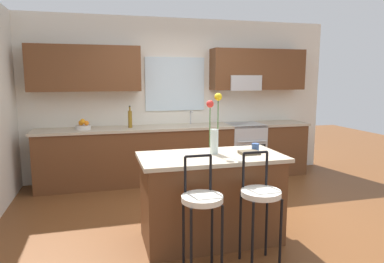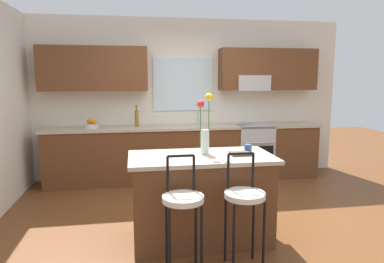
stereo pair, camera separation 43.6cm
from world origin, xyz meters
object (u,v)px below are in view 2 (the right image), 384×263
Objects in this scene: kitchen_island at (201,198)px; mug_ceramic at (248,149)px; flower_vase at (205,129)px; bottle_olive_oil at (137,118)px; bar_stool_middle at (244,200)px; bar_stool_near at (183,204)px; cookbook at (240,154)px; fruit_bowl_oranges at (91,125)px; oven_range at (252,151)px.

mug_ceramic is at bearing 4.39° from kitchen_island.
flower_vase is 2.29m from bottle_olive_oil.
bar_stool_near is at bearing 180.00° from bar_stool_middle.
bar_stool_middle reaches higher than cookbook.
flower_vase is at bearing -57.40° from fruit_bowl_oranges.
cookbook is 0.83× the size of fruit_bowl_oranges.
bottle_olive_oil reaches higher than cookbook.
bar_stool_near is (-0.27, -0.59, 0.17)m from kitchen_island.
mug_ceramic is at bearing 38.78° from bar_stool_near.
bar_stool_near is 1.06m from mug_ceramic.
flower_vase is 1.81× the size of bottle_olive_oil.
mug_ceramic is (0.79, 0.63, 0.33)m from bar_stool_near.
mug_ceramic is 2.89m from fruit_bowl_oranges.
flower_vase is (-1.28, -2.16, 0.73)m from oven_range.
oven_range and kitchen_island have the same top height.
mug_ceramic is 0.45× the size of cookbook.
oven_range is 3.01m from bar_stool_middle.
fruit_bowl_oranges is at bearing 122.60° from flower_vase.
flower_vase reaches higher than kitchen_island.
fruit_bowl_oranges is (-1.75, 2.29, 0.04)m from cookbook.
fruit_bowl_oranges is (-1.86, 2.21, 0.01)m from mug_ceramic.
flower_vase is at bearing 109.16° from bar_stool_middle.
kitchen_island is 1.42× the size of bar_stool_near.
fruit_bowl_oranges is at bearing 130.17° from mug_ceramic.
oven_range is at bearing 69.35° from bar_stool_middle.
bar_stool_middle is at bearing -110.55° from mug_ceramic.
mug_ceramic is (0.24, 0.63, 0.33)m from bar_stool_middle.
bar_stool_middle is 11.58× the size of mug_ceramic.
oven_range is 2.38m from mug_ceramic.
flower_vase is (-0.23, 0.65, 0.55)m from bar_stool_middle.
mug_ceramic is at bearing -62.61° from bottle_olive_oil.
mug_ceramic is at bearing -2.37° from flower_vase.
fruit_bowl_oranges reaches higher than bar_stool_near.
cookbook is 2.89m from fruit_bowl_oranges.
mug_ceramic is (0.46, -0.02, -0.22)m from flower_vase.
oven_range is at bearing -0.63° from fruit_bowl_oranges.
kitchen_island is 2.34× the size of flower_vase.
bar_stool_near reaches higher than cookbook.
bar_stool_near is 0.55m from bar_stool_middle.
kitchen_island is at bearing -58.98° from fruit_bowl_oranges.
kitchen_island is 7.41× the size of cookbook.
bottle_olive_oil is (-1.96, 0.02, 0.60)m from oven_range.
kitchen_island is at bearing -74.33° from bottle_olive_oil.
bar_stool_middle is 0.63m from cookbook.
cookbook is (0.67, 0.54, 0.30)m from bar_stool_near.
cookbook is at bearing -17.19° from flower_vase.
flower_vase is 3.17× the size of cookbook.
oven_range is 2.62× the size of bottle_olive_oil.
cookbook is at bearing -112.40° from oven_range.
bar_stool_near reaches higher than mug_ceramic.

